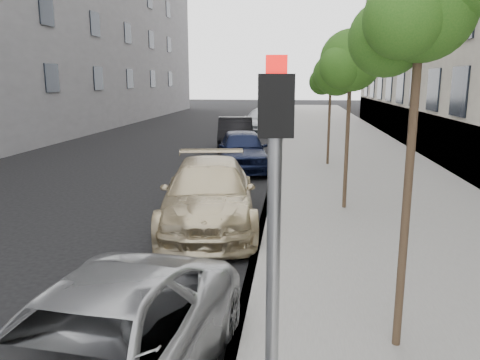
% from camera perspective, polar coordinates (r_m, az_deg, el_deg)
% --- Properties ---
extents(sidewalk, '(6.40, 72.00, 0.14)m').
position_cam_1_polar(sidewalk, '(28.30, 11.58, 5.10)').
color(sidewalk, gray).
rests_on(sidewalk, ground).
extents(curb, '(0.15, 72.00, 0.14)m').
position_cam_1_polar(curb, '(28.20, 5.21, 5.28)').
color(curb, '#9E9B93').
rests_on(curb, ground).
extents(tree_near, '(1.56, 1.36, 4.78)m').
position_cam_1_polar(tree_near, '(5.72, 21.54, 18.90)').
color(tree_near, '#38281C').
rests_on(tree_near, sidewalk).
extents(tree_mid, '(1.82, 1.62, 4.62)m').
position_cam_1_polar(tree_mid, '(12.09, 13.50, 14.01)').
color(tree_mid, '#38281C').
rests_on(tree_mid, sidewalk).
extents(tree_far, '(1.71, 1.51, 4.34)m').
position_cam_1_polar(tree_far, '(18.55, 11.12, 12.62)').
color(tree_far, '#38281C').
rests_on(tree_far, sidewalk).
extents(signal_pole, '(0.26, 0.20, 3.40)m').
position_cam_1_polar(signal_pole, '(3.38, 4.11, -7.45)').
color(signal_pole, '#939699').
rests_on(signal_pole, sidewalk).
extents(minivan, '(2.66, 4.94, 1.32)m').
position_cam_1_polar(minivan, '(5.21, -17.75, -20.01)').
color(minivan, '#A6A8AB').
rests_on(minivan, ground).
extents(suv, '(2.87, 5.49, 1.52)m').
position_cam_1_polar(suv, '(11.02, -3.83, -1.70)').
color(suv, '#CCBA91').
rests_on(suv, ground).
extents(sedan_blue, '(2.55, 4.75, 1.54)m').
position_cam_1_polar(sedan_blue, '(18.00, 0.30, 3.72)').
color(sedan_blue, black).
rests_on(sedan_blue, ground).
extents(sedan_black, '(2.30, 4.96, 1.57)m').
position_cam_1_polar(sedan_black, '(23.27, -0.59, 5.67)').
color(sedan_black, black).
rests_on(sedan_black, ground).
extents(sedan_rear, '(2.87, 5.62, 1.56)m').
position_cam_1_polar(sedan_rear, '(30.53, 2.74, 7.17)').
color(sedan_rear, '#B3B8BC').
rests_on(sedan_rear, ground).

